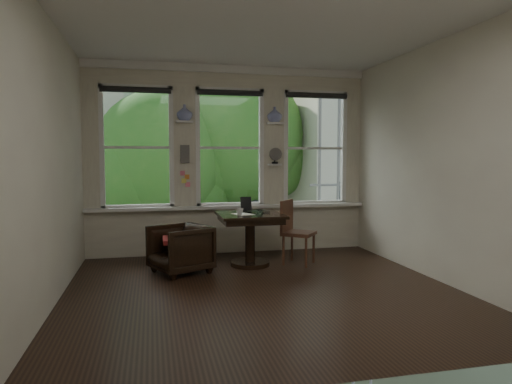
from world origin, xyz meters
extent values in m
plane|color=black|center=(0.00, 0.00, 0.00)|extent=(4.50, 4.50, 0.00)
plane|color=silver|center=(0.00, 0.00, 3.00)|extent=(4.50, 4.50, 0.00)
plane|color=beige|center=(0.00, 2.25, 1.50)|extent=(4.50, 0.00, 4.50)
plane|color=beige|center=(0.00, -2.25, 1.50)|extent=(4.50, 0.00, 4.50)
plane|color=beige|center=(-2.25, 0.00, 1.50)|extent=(0.00, 4.50, 4.50)
plane|color=beige|center=(2.25, 0.00, 1.50)|extent=(0.00, 4.50, 4.50)
cube|color=white|center=(-0.72, 2.15, 2.10)|extent=(0.26, 0.16, 0.03)
cube|color=white|center=(0.72, 2.15, 2.10)|extent=(0.26, 0.16, 0.03)
cube|color=#59544F|center=(-0.72, 2.18, 1.60)|extent=(0.14, 0.06, 0.28)
imported|color=white|center=(-0.72, 2.15, 2.24)|extent=(0.24, 0.24, 0.25)
imported|color=white|center=(0.72, 2.15, 2.24)|extent=(0.24, 0.24, 0.25)
imported|color=black|center=(-0.88, 1.04, 0.32)|extent=(0.94, 0.93, 0.65)
cube|color=maroon|center=(-0.88, 1.04, 0.45)|extent=(0.45, 0.45, 0.06)
imported|color=black|center=(0.26, 1.28, 0.76)|extent=(0.36, 0.26, 0.03)
imported|color=white|center=(-0.07, 1.07, 0.80)|extent=(0.12, 0.12, 0.10)
imported|color=white|center=(0.19, 0.95, 0.79)|extent=(0.14, 0.14, 0.09)
cube|color=black|center=(0.11, 1.47, 0.86)|extent=(0.16, 0.08, 0.22)
cube|color=silver|center=(0.00, 1.18, 0.75)|extent=(0.31, 0.36, 0.00)
camera|label=1|loc=(-1.24, -5.06, 1.55)|focal=32.00mm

